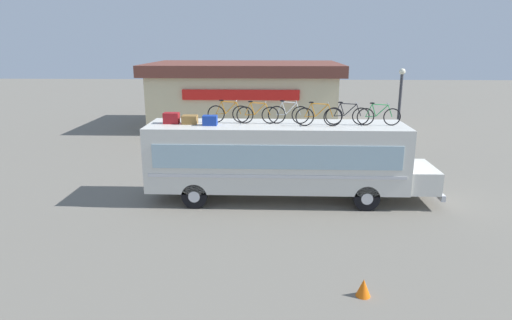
% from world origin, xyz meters
% --- Properties ---
extents(ground_plane, '(120.00, 120.00, 0.00)m').
position_xyz_m(ground_plane, '(0.00, 0.00, 0.00)').
color(ground_plane, slate).
extents(bus, '(11.72, 2.62, 3.18)m').
position_xyz_m(bus, '(0.22, 0.00, 1.84)').
color(bus, silver).
rests_on(bus, ground).
extents(luggage_bag_1, '(0.61, 0.43, 0.44)m').
position_xyz_m(luggage_bag_1, '(-4.25, 0.01, 3.40)').
color(luggage_bag_1, maroon).
rests_on(luggage_bag_1, bus).
extents(luggage_bag_2, '(0.60, 0.52, 0.34)m').
position_xyz_m(luggage_bag_2, '(-3.49, -0.02, 3.35)').
color(luggage_bag_2, olive).
rests_on(luggage_bag_2, bus).
extents(luggage_bag_3, '(0.56, 0.42, 0.39)m').
position_xyz_m(luggage_bag_3, '(-2.64, -0.31, 3.38)').
color(luggage_bag_3, '#193899').
rests_on(luggage_bag_3, bus).
extents(rooftop_bicycle_1, '(1.72, 0.44, 0.94)m').
position_xyz_m(rooftop_bicycle_1, '(-1.96, 0.27, 3.57)').
color(rooftop_bicycle_1, black).
rests_on(rooftop_bicycle_1, bus).
extents(rooftop_bicycle_2, '(1.71, 0.44, 0.92)m').
position_xyz_m(rooftop_bicycle_2, '(-0.77, 0.11, 3.57)').
color(rooftop_bicycle_2, black).
rests_on(rooftop_bicycle_2, bus).
extents(rooftop_bicycle_3, '(1.67, 0.44, 0.95)m').
position_xyz_m(rooftop_bicycle_3, '(0.48, 0.13, 3.58)').
color(rooftop_bicycle_3, black).
rests_on(rooftop_bicycle_3, bus).
extents(rooftop_bicycle_4, '(1.82, 0.44, 0.96)m').
position_xyz_m(rooftop_bicycle_4, '(1.63, -0.36, 3.58)').
color(rooftop_bicycle_4, black).
rests_on(rooftop_bicycle_4, bus).
extents(rooftop_bicycle_5, '(1.75, 0.44, 0.92)m').
position_xyz_m(rooftop_bicycle_5, '(2.80, -0.01, 3.57)').
color(rooftop_bicycle_5, black).
rests_on(rooftop_bicycle_5, bus).
extents(rooftop_bicycle_6, '(1.72, 0.44, 0.91)m').
position_xyz_m(rooftop_bicycle_6, '(4.01, -0.12, 3.56)').
color(rooftop_bicycle_6, black).
rests_on(rooftop_bicycle_6, bus).
extents(roadside_building, '(14.35, 8.88, 4.81)m').
position_xyz_m(roadside_building, '(-2.34, 16.75, 2.46)').
color(roadside_building, beige).
rests_on(roadside_building, ground).
extents(traffic_cone, '(0.38, 0.38, 0.48)m').
position_xyz_m(traffic_cone, '(2.23, -7.24, 0.24)').
color(traffic_cone, orange).
rests_on(traffic_cone, ground).
extents(street_lamp, '(0.29, 0.29, 5.15)m').
position_xyz_m(street_lamp, '(6.00, 4.18, 2.99)').
color(street_lamp, '#38383D').
rests_on(street_lamp, ground).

